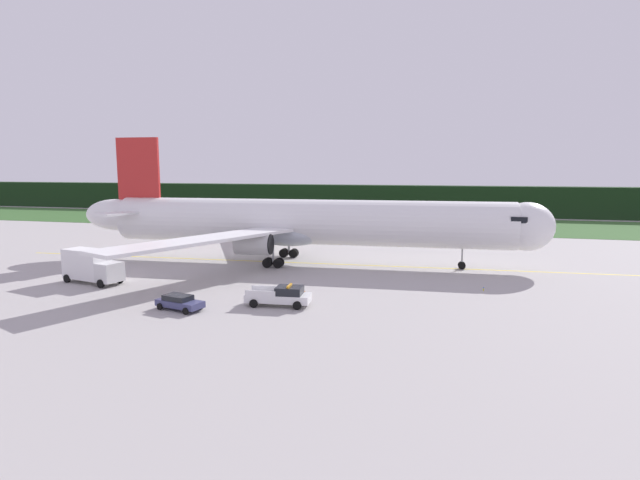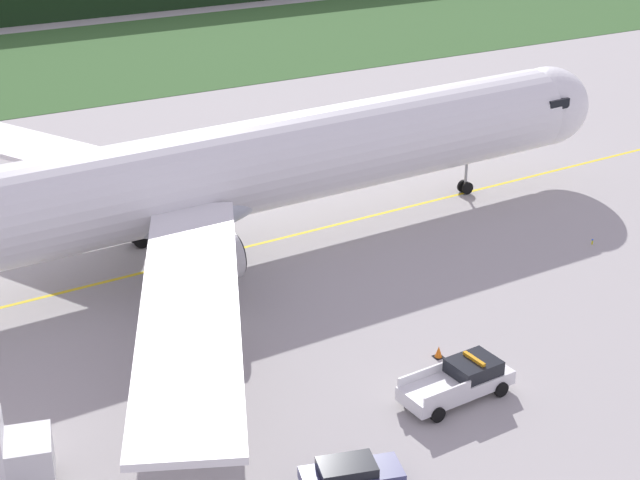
% 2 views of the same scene
% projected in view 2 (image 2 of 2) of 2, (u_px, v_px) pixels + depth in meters
% --- Properties ---
extents(ground, '(320.00, 320.00, 0.00)m').
position_uv_depth(ground, '(215.00, 317.00, 56.30)').
color(ground, '#A39E9C').
extents(taxiway_centerline_main, '(81.20, 4.95, 0.01)m').
position_uv_depth(taxiway_centerline_main, '(226.00, 252.00, 64.04)').
color(taxiway_centerline_main, yellow).
rests_on(taxiway_centerline_main, ground).
extents(airliner, '(61.67, 50.95, 16.31)m').
position_uv_depth(airliner, '(215.00, 176.00, 61.60)').
color(airliner, white).
rests_on(airliner, ground).
extents(ops_pickup_truck, '(5.94, 2.74, 1.94)m').
position_uv_depth(ops_pickup_truck, '(460.00, 381.00, 48.66)').
color(ops_pickup_truck, white).
rests_on(ops_pickup_truck, ground).
extents(staff_car, '(4.59, 2.78, 1.30)m').
position_uv_depth(staff_car, '(350.00, 474.00, 42.45)').
color(staff_car, '#3C3F69').
rests_on(staff_car, ground).
extents(apron_cone, '(0.51, 0.51, 0.64)m').
position_uv_depth(apron_cone, '(439.00, 352.00, 52.26)').
color(apron_cone, black).
rests_on(apron_cone, ground).
extents(taxiway_edge_light_east, '(0.12, 0.12, 0.38)m').
position_uv_depth(taxiway_edge_light_east, '(592.00, 241.00, 65.04)').
color(taxiway_edge_light_east, yellow).
rests_on(taxiway_edge_light_east, ground).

